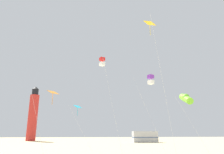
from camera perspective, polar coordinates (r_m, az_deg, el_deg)
kite_diamond_orange at (r=20.50m, az=-16.46°, el=-4.73°), size 2.59×2.59×6.56m
kite_box_scarlet at (r=27.59m, az=-2.78°, el=4.28°), size 3.01×3.01×12.42m
kite_diamond_gold at (r=19.05m, az=10.85°, el=13.19°), size 2.12×2.12×12.41m
kite_box_violet at (r=24.88m, az=10.83°, el=-0.73°), size 2.98×2.71×9.31m
kite_tube_lime at (r=22.62m, az=20.07°, el=-5.67°), size 3.02×3.01×6.71m
kite_diamond_cyan at (r=27.09m, az=-9.57°, el=-8.63°), size 3.30×2.86×6.03m
lighthouse_distant at (r=68.67m, az=-21.32°, el=-9.80°), size 2.80×2.80×16.80m
rv_van_silver at (r=55.60m, az=9.24°, el=-16.26°), size 6.47×2.42×2.80m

